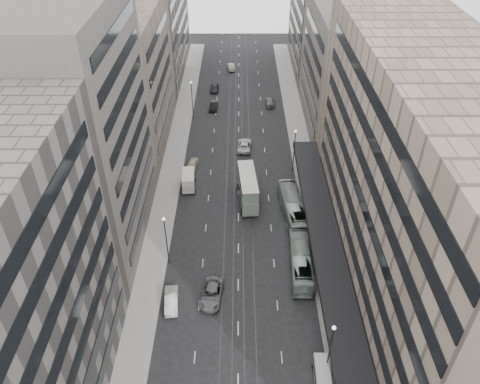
{
  "coord_description": "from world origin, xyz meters",
  "views": [
    {
      "loc": [
        0.17,
        -34.41,
        47.38
      ],
      "look_at": [
        0.24,
        19.43,
        6.9
      ],
      "focal_mm": 35.0,
      "sensor_mm": 36.0,
      "label": 1
    }
  ],
  "objects_px": {
    "vw_microbus": "(322,373)",
    "sedan_1": "(171,300)",
    "double_decker": "(248,188)",
    "bus_far": "(293,208)",
    "sedan_2": "(212,294)",
    "panel_van": "(188,180)",
    "bus_near": "(301,261)"
  },
  "relations": [
    {
      "from": "vw_microbus",
      "to": "sedan_1",
      "type": "xyz_separation_m",
      "value": [
        -17.62,
        10.37,
        -0.39
      ]
    },
    {
      "from": "double_decker",
      "to": "sedan_1",
      "type": "xyz_separation_m",
      "value": [
        -10.0,
        -21.47,
        -1.94
      ]
    },
    {
      "from": "bus_far",
      "to": "sedan_2",
      "type": "xyz_separation_m",
      "value": [
        -11.91,
        -16.36,
        -0.93
      ]
    },
    {
      "from": "double_decker",
      "to": "sedan_1",
      "type": "relative_size",
      "value": 2.01
    },
    {
      "from": "panel_van",
      "to": "double_decker",
      "type": "bearing_deg",
      "value": -24.26
    },
    {
      "from": "double_decker",
      "to": "panel_van",
      "type": "bearing_deg",
      "value": 154.53
    },
    {
      "from": "bus_near",
      "to": "sedan_2",
      "type": "xyz_separation_m",
      "value": [
        -11.91,
        -5.15,
        -0.79
      ]
    },
    {
      "from": "bus_far",
      "to": "sedan_2",
      "type": "height_order",
      "value": "bus_far"
    },
    {
      "from": "vw_microbus",
      "to": "sedan_1",
      "type": "relative_size",
      "value": 0.84
    },
    {
      "from": "sedan_1",
      "to": "bus_far",
      "type": "bearing_deg",
      "value": 39.75
    },
    {
      "from": "bus_far",
      "to": "bus_near",
      "type": "bearing_deg",
      "value": 84.55
    },
    {
      "from": "bus_near",
      "to": "sedan_2",
      "type": "distance_m",
      "value": 13.0
    },
    {
      "from": "sedan_1",
      "to": "sedan_2",
      "type": "relative_size",
      "value": 0.83
    },
    {
      "from": "bus_near",
      "to": "sedan_2",
      "type": "bearing_deg",
      "value": 25.7
    },
    {
      "from": "double_decker",
      "to": "sedan_2",
      "type": "relative_size",
      "value": 1.66
    },
    {
      "from": "sedan_1",
      "to": "bus_near",
      "type": "bearing_deg",
      "value": 14.12
    },
    {
      "from": "bus_far",
      "to": "sedan_1",
      "type": "xyz_separation_m",
      "value": [
        -17.0,
        -17.43,
        -0.95
      ]
    },
    {
      "from": "bus_near",
      "to": "vw_microbus",
      "type": "bearing_deg",
      "value": 94.44
    },
    {
      "from": "sedan_2",
      "to": "double_decker",
      "type": "bearing_deg",
      "value": 82.92
    },
    {
      "from": "vw_microbus",
      "to": "sedan_1",
      "type": "height_order",
      "value": "vw_microbus"
    },
    {
      "from": "bus_far",
      "to": "sedan_1",
      "type": "bearing_deg",
      "value": 40.27
    },
    {
      "from": "bus_far",
      "to": "sedan_2",
      "type": "distance_m",
      "value": 20.26
    },
    {
      "from": "vw_microbus",
      "to": "panel_van",
      "type": "height_order",
      "value": "panel_van"
    },
    {
      "from": "double_decker",
      "to": "panel_van",
      "type": "distance_m",
      "value": 10.7
    },
    {
      "from": "bus_near",
      "to": "panel_van",
      "type": "xyz_separation_m",
      "value": [
        -16.96,
        19.0,
        0.0
      ]
    },
    {
      "from": "sedan_2",
      "to": "bus_near",
      "type": "bearing_deg",
      "value": 29.82
    },
    {
      "from": "panel_van",
      "to": "sedan_1",
      "type": "relative_size",
      "value": 1.0
    },
    {
      "from": "vw_microbus",
      "to": "sedan_1",
      "type": "bearing_deg",
      "value": 151.73
    },
    {
      "from": "sedan_2",
      "to": "sedan_1",
      "type": "bearing_deg",
      "value": -161.74
    },
    {
      "from": "double_decker",
      "to": "vw_microbus",
      "type": "bearing_deg",
      "value": -81.42
    },
    {
      "from": "panel_van",
      "to": "sedan_2",
      "type": "height_order",
      "value": "panel_van"
    },
    {
      "from": "bus_far",
      "to": "panel_van",
      "type": "height_order",
      "value": "bus_far"
    }
  ]
}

